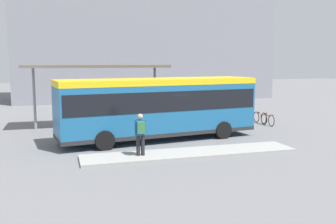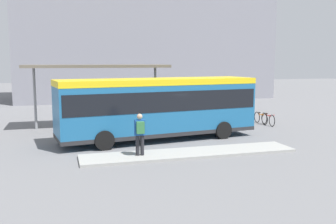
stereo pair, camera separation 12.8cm
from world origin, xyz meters
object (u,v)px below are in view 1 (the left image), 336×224
Objects in this scene: city_bus at (159,104)px; potted_planter_near_shelter at (80,124)px; bicycle_red at (267,119)px; pedestrian_waiting at (141,132)px; bicycle_orange at (260,118)px.

potted_planter_near_shelter is at bearing 138.56° from city_bus.
city_bus is 5.98× the size of bicycle_red.
city_bus is 8.47m from bicycle_red.
bicycle_red is 1.52× the size of potted_planter_near_shelter.
pedestrian_waiting is 1.00× the size of bicycle_red.
city_bus is 4.87m from potted_planter_near_shelter.
city_bus is at bearing -22.77° from pedestrian_waiting.
bicycle_red is at bearing -0.99° from potted_planter_near_shelter.
bicycle_red reaches higher than bicycle_orange.
city_bus is 9.08× the size of potted_planter_near_shelter.
bicycle_orange is at bearing -51.84° from pedestrian_waiting.
potted_planter_near_shelter is at bearing 22.62° from pedestrian_waiting.
bicycle_red is at bearing 11.65° from bicycle_orange.
city_bus is 5.97× the size of pedestrian_waiting.
pedestrian_waiting is at bearing -123.99° from city_bus.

